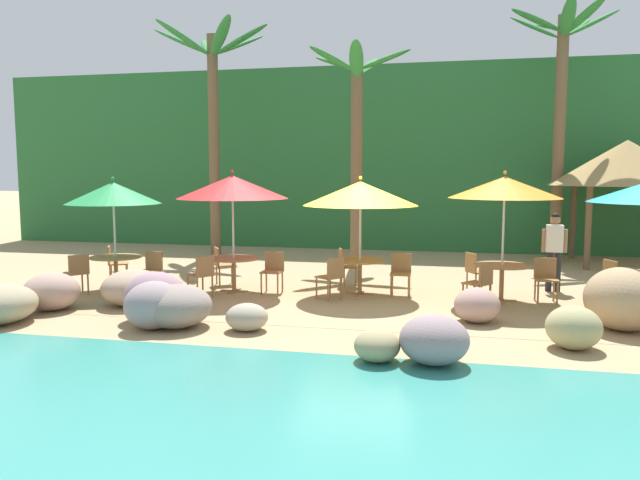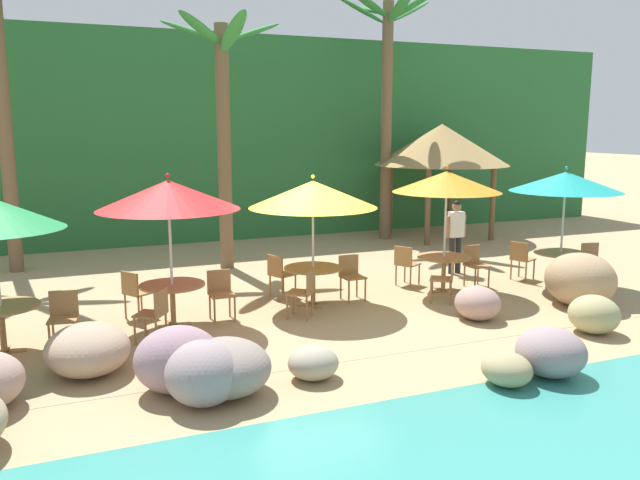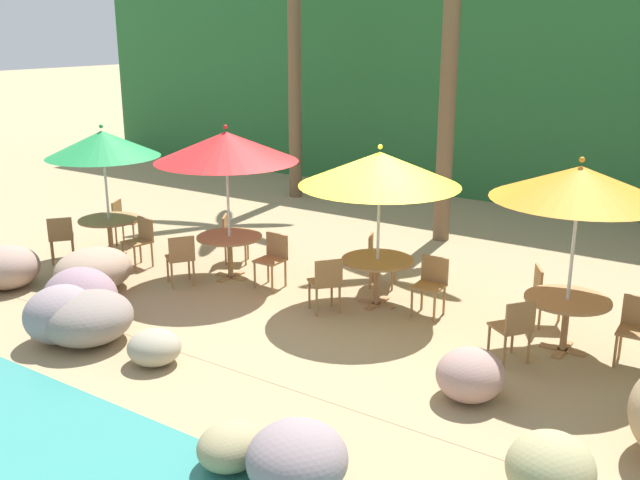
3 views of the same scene
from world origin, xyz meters
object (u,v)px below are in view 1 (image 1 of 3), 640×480
at_px(palm_tree_third, 561,93).
at_px(umbrella_yellow, 360,194).
at_px(chair_yellow_seaward, 401,271).
at_px(chair_teal_left, 633,293).
at_px(chair_orange_seaward, 546,276).
at_px(chair_orange_inland, 475,270).
at_px(chair_green_left, 77,271).
at_px(chair_green_inland, 114,261).
at_px(chair_red_left, 202,273).
at_px(waiter_in_white, 554,246).
at_px(dining_table_green, 116,262).
at_px(chair_yellow_inland, 346,265).
at_px(dining_table_orange, 502,271).
at_px(umbrella_green, 113,193).
at_px(dining_table_yellow, 360,266).
at_px(palm_tree_nearest, 213,103).
at_px(chair_red_seaward, 273,269).
at_px(chair_red_inland, 222,263).
at_px(dining_table_red, 234,264).
at_px(chair_teal_inland, 615,278).
at_px(chair_yellow_left, 332,275).
at_px(umbrella_red, 233,187).
at_px(umbrella_orange, 505,187).
at_px(palm_tree_second, 356,127).

bearing_deg(palm_tree_third, umbrella_yellow, -128.10).
bearing_deg(chair_yellow_seaward, chair_teal_left, -19.93).
bearing_deg(chair_orange_seaward, chair_orange_inland, 156.87).
bearing_deg(chair_green_left, chair_green_inland, 90.53).
bearing_deg(chair_red_left, chair_teal_left, -2.15).
xyz_separation_m(chair_green_left, waiter_in_white, (9.73, 2.63, 0.47)).
height_order(chair_red_left, chair_yellow_seaward, same).
height_order(dining_table_green, chair_yellow_inland, chair_yellow_inland).
distance_m(dining_table_orange, chair_teal_left, 2.45).
bearing_deg(umbrella_green, chair_green_left, -122.02).
xyz_separation_m(dining_table_yellow, palm_tree_nearest, (-5.37, 5.31, 4.03)).
xyz_separation_m(palm_tree_nearest, waiter_in_white, (9.38, -4.07, -3.66)).
bearing_deg(chair_red_seaward, chair_red_inland, 157.65).
relative_size(chair_red_seaward, dining_table_orange, 0.79).
relative_size(dining_table_red, chair_red_seaward, 1.26).
xyz_separation_m(chair_orange_seaward, palm_tree_nearest, (-9.08, 5.25, 4.13)).
distance_m(chair_red_seaward, dining_table_yellow, 1.85).
bearing_deg(chair_red_inland, chair_yellow_inland, 7.82).
bearing_deg(chair_orange_inland, dining_table_orange, -54.87).
height_order(umbrella_yellow, chair_teal_inland, umbrella_yellow).
bearing_deg(dining_table_green, chair_yellow_left, -0.66).
bearing_deg(umbrella_red, umbrella_orange, 2.47).
relative_size(dining_table_red, chair_teal_inland, 1.26).
xyz_separation_m(umbrella_orange, palm_tree_nearest, (-8.23, 5.38, 2.38)).
distance_m(dining_table_green, chair_orange_seaward, 8.99).
bearing_deg(umbrella_green, chair_yellow_left, -0.66).
distance_m(umbrella_orange, palm_tree_second, 5.49).
distance_m(chair_red_inland, chair_red_left, 1.43).
relative_size(chair_yellow_seaward, chair_teal_inland, 1.00).
relative_size(dining_table_green, chair_red_seaward, 1.26).
bearing_deg(chair_green_inland, chair_yellow_seaward, 0.65).
bearing_deg(umbrella_red, waiter_in_white, 12.96).
relative_size(palm_tree_second, waiter_in_white, 3.42).
relative_size(umbrella_red, chair_orange_seaward, 2.99).
relative_size(dining_table_green, chair_orange_seaward, 1.26).
bearing_deg(chair_red_seaward, chair_teal_left, -9.66).
bearing_deg(umbrella_red, chair_teal_inland, 3.17).
distance_m(chair_yellow_left, palm_tree_nearest, 8.82).
bearing_deg(chair_red_seaward, chair_teal_inland, 2.78).
distance_m(chair_green_left, dining_table_orange, 8.68).
xyz_separation_m(chair_yellow_left, chair_orange_inland, (2.82, 1.36, 0.00)).
height_order(dining_table_yellow, chair_teal_inland, chair_teal_inland).
bearing_deg(waiter_in_white, chair_yellow_seaward, -160.58).
relative_size(chair_red_seaward, chair_red_left, 1.00).
height_order(chair_orange_inland, waiter_in_white, waiter_in_white).
xyz_separation_m(dining_table_green, dining_table_red, (2.58, 0.37, 0.00)).
relative_size(dining_table_green, palm_tree_second, 0.19).
bearing_deg(umbrella_yellow, dining_table_yellow, 180.00).
xyz_separation_m(dining_table_red, palm_tree_third, (7.39, 6.32, 4.14)).
relative_size(dining_table_red, chair_orange_seaward, 1.26).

